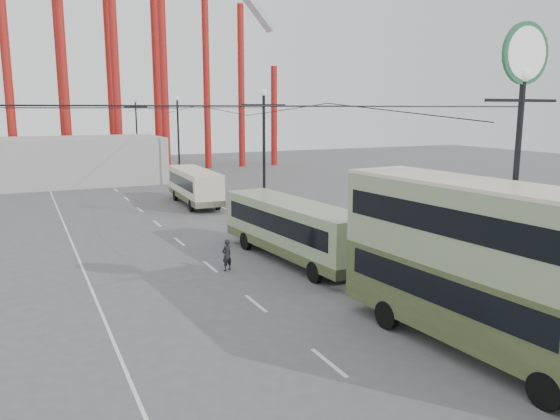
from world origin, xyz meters
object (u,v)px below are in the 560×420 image
lamp_post_near (521,114)px  single_decker_cream (195,185)px  pedestrian (227,255)px  double_decker_bus (480,259)px  single_decker_green (293,228)px

lamp_post_near → single_decker_cream: 31.99m
lamp_post_near → pedestrian: size_ratio=6.70×
lamp_post_near → pedestrian: 15.19m
double_decker_bus → single_decker_green: 12.74m
lamp_post_near → double_decker_bus: lamp_post_near is taller
single_decker_green → pedestrian: size_ratio=7.04×
single_decker_cream → pedestrian: bearing=-99.8°
double_decker_bus → lamp_post_near: bearing=7.8°
lamp_post_near → single_decker_cream: bearing=93.4°
lamp_post_near → double_decker_bus: (-1.79, -0.40, -4.65)m
single_decker_green → double_decker_bus: bearing=-93.2°
single_decker_cream → pedestrian: size_ratio=6.00×
double_decker_bus → single_decker_cream: 31.77m
single_decker_cream → pedestrian: single_decker_cream is taller
lamp_post_near → single_decker_green: size_ratio=0.95×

